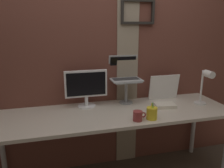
% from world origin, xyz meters
% --- Properties ---
extents(brick_wall_back, '(3.50, 0.16, 2.37)m').
position_xyz_m(brick_wall_back, '(0.00, 0.42, 1.18)').
color(brick_wall_back, brown).
rests_on(brick_wall_back, ground_plane).
extents(desk, '(2.28, 0.68, 0.75)m').
position_xyz_m(desk, '(-0.00, 0.03, 0.69)').
color(desk, beige).
rests_on(desk, ground_plane).
extents(monitor, '(0.42, 0.18, 0.37)m').
position_xyz_m(monitor, '(-0.24, 0.24, 0.97)').
color(monitor, white).
rests_on(monitor, desk).
extents(laptop_stand, '(0.28, 0.22, 0.25)m').
position_xyz_m(laptop_stand, '(0.18, 0.24, 0.92)').
color(laptop_stand, gray).
rests_on(laptop_stand, desk).
extents(laptop, '(0.31, 0.26, 0.25)m').
position_xyz_m(laptop, '(0.18, 0.31, 1.07)').
color(laptop, '#ADB2B7').
rests_on(laptop, laptop_stand).
extents(whiteboard_panel, '(0.34, 0.06, 0.27)m').
position_xyz_m(whiteboard_panel, '(0.62, 0.27, 0.89)').
color(whiteboard_panel, white).
rests_on(whiteboard_panel, desk).
extents(desk_lamp, '(0.12, 0.20, 0.37)m').
position_xyz_m(desk_lamp, '(0.92, -0.03, 0.98)').
color(desk_lamp, white).
rests_on(desk_lamp, desk).
extents(pen_cup, '(0.09, 0.09, 0.16)m').
position_xyz_m(pen_cup, '(0.27, -0.21, 0.81)').
color(pen_cup, yellow).
rests_on(pen_cup, desk).
extents(coffee_mug, '(0.12, 0.08, 0.09)m').
position_xyz_m(coffee_mug, '(0.14, -0.21, 0.80)').
color(coffee_mug, maroon).
rests_on(coffee_mug, desk).
extents(paper_clutter_stack, '(0.22, 0.17, 0.04)m').
position_xyz_m(paper_clutter_stack, '(0.52, 0.03, 0.77)').
color(paper_clutter_stack, silver).
rests_on(paper_clutter_stack, desk).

